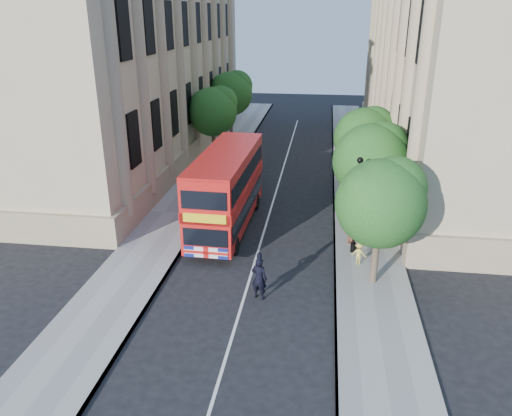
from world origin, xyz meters
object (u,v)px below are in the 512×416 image
at_px(double_decker_bus, 227,188).
at_px(police_constable, 259,278).
at_px(woman_pedestrian, 368,227).
at_px(lamp_post, 356,210).
at_px(box_van, 238,169).

bearing_deg(double_decker_bus, police_constable, -67.23).
bearing_deg(police_constable, double_decker_bus, -51.89).
distance_m(police_constable, woman_pedestrian, 8.38).
distance_m(lamp_post, box_van, 12.05).
distance_m(double_decker_bus, woman_pedestrian, 8.21).
bearing_deg(double_decker_bus, lamp_post, -17.02).
distance_m(box_van, woman_pedestrian, 11.44).
xyz_separation_m(police_constable, woman_pedestrian, (5.14, 6.62, -0.11)).
bearing_deg(double_decker_bus, box_van, 96.16).
height_order(police_constable, woman_pedestrian, police_constable).
xyz_separation_m(double_decker_bus, woman_pedestrian, (8.02, -0.81, -1.60)).
xyz_separation_m(lamp_post, box_van, (-7.74, 9.19, -0.99)).
bearing_deg(box_van, lamp_post, -52.27).
relative_size(lamp_post, box_van, 0.93).
distance_m(lamp_post, police_constable, 6.78).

